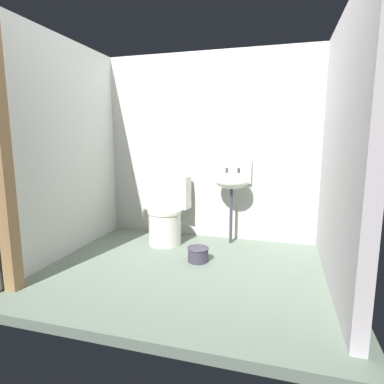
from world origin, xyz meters
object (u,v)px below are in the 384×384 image
object	(u,v)px
wooden_door_post	(1,153)
toilet_near_wall	(168,216)
sink	(232,181)
bucket	(198,254)

from	to	relation	value
wooden_door_post	toilet_near_wall	bearing A→B (deg)	61.68
sink	bucket	world-z (taller)	sink
bucket	sink	bearing A→B (deg)	71.89
wooden_door_post	sink	world-z (taller)	wooden_door_post
toilet_near_wall	bucket	bearing A→B (deg)	140.88
bucket	toilet_near_wall	bearing A→B (deg)	134.92
wooden_door_post	sink	size ratio (longest dim) A/B	2.29
sink	bucket	xyz separation A→B (m)	(-0.23, -0.70, -0.68)
toilet_near_wall	sink	bearing A→B (deg)	-159.76
toilet_near_wall	bucket	distance (m)	0.76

